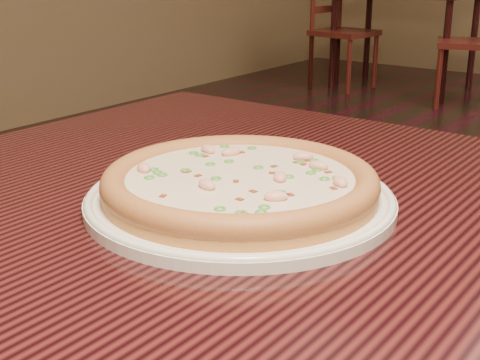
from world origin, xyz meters
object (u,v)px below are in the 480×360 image
Objects in this scene: pizza at (240,183)px; bg_table_left at (406,3)px; chair_b at (478,42)px; chair_a at (339,31)px; plate at (240,198)px; hero_table at (354,299)px.

pizza is 0.30× the size of bg_table_left.
chair_a is at bearing 177.03° from chair_b.
bg_table_left is at bearing 155.10° from chair_b.
chair_a reaches higher than bg_table_left.
chair_b is (1.10, -0.06, 0.00)m from chair_a.
pizza reaches higher than plate.
pizza is 0.32× the size of chair_a.
chair_a is 1.11m from chair_b.
pizza is 4.27m from chair_b.
plate is 0.02m from pizza.
hero_table is 3.97× the size of pizza.
chair_b is at bearing -24.90° from bg_table_left.
hero_table is at bearing -74.13° from chair_b.
plate is 4.27m from chair_b.
pizza reaches higher than bg_table_left.
pizza is at bearing -68.89° from bg_table_left.
plate is at bearing -106.97° from pizza.
pizza is at bearing -75.87° from chair_b.
hero_table is at bearing -67.33° from bg_table_left.
plate is (-0.12, -0.05, 0.11)m from hero_table.
chair_a is 1.00× the size of chair_b.
plate is at bearing -68.90° from bg_table_left.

